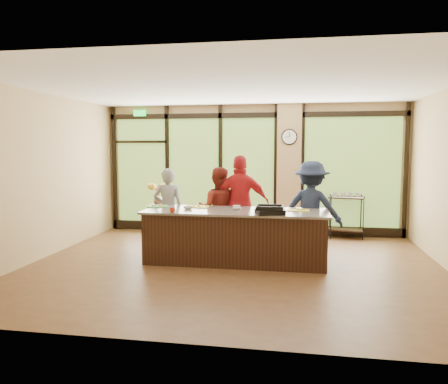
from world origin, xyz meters
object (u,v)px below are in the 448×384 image
at_px(cook_left, 168,209).
at_px(bar_cart, 346,211).
at_px(flower_stand, 159,221).
at_px(roasting_pan, 270,212).
at_px(island_base, 236,237).
at_px(cook_right, 311,209).

xyz_separation_m(cook_left, bar_cart, (3.58, 1.72, -0.19)).
relative_size(cook_left, flower_stand, 2.14).
relative_size(roasting_pan, bar_cart, 0.43).
distance_m(island_base, roasting_pan, 0.89).
distance_m(island_base, flower_stand, 2.70).
distance_m(cook_left, cook_right, 2.76).
height_order(island_base, roasting_pan, roasting_pan).
bearing_deg(bar_cart, island_base, -119.19).
relative_size(island_base, roasting_pan, 7.06).
bearing_deg(cook_left, island_base, 144.34).
xyz_separation_m(roasting_pan, bar_cart, (1.51, 2.82, -0.34)).
xyz_separation_m(flower_stand, bar_cart, (4.14, 0.65, 0.24)).
height_order(cook_left, roasting_pan, cook_left).
bearing_deg(bar_cart, cook_right, -103.06).
relative_size(island_base, flower_stand, 4.13).
relative_size(cook_left, cook_right, 0.91).
height_order(cook_right, roasting_pan, cook_right).
relative_size(cook_left, roasting_pan, 3.67).
bearing_deg(roasting_pan, flower_stand, 121.45).
distance_m(cook_right, roasting_pan, 1.27).
relative_size(roasting_pan, flower_stand, 0.58).
xyz_separation_m(cook_right, bar_cart, (0.82, 1.76, -0.27)).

